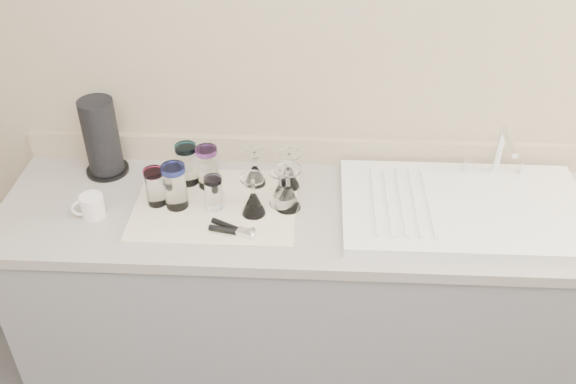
# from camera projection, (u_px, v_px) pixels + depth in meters

# --- Properties ---
(room_envelope) EXTENTS (3.54, 3.50, 2.52)m
(room_envelope) POSITION_uv_depth(u_px,v_px,m) (276.00, 367.00, 0.83)
(room_envelope) COLOR #4F4F54
(room_envelope) RESTS_ON ground
(counter_unit) EXTENTS (2.06, 0.62, 0.90)m
(counter_unit) POSITION_uv_depth(u_px,v_px,m) (299.00, 301.00, 2.45)
(counter_unit) COLOR slate
(counter_unit) RESTS_ON ground
(sink_unit) EXTENTS (0.82, 0.50, 0.22)m
(sink_unit) POSITION_uv_depth(u_px,v_px,m) (465.00, 207.00, 2.15)
(sink_unit) COLOR white
(sink_unit) RESTS_ON counter_unit
(dish_towel) EXTENTS (0.55, 0.42, 0.01)m
(dish_towel) POSITION_uv_depth(u_px,v_px,m) (216.00, 205.00, 2.19)
(dish_towel) COLOR white
(dish_towel) RESTS_ON counter_unit
(tumbler_cyan) EXTENTS (0.08, 0.08, 0.15)m
(tumbler_cyan) POSITION_uv_depth(u_px,v_px,m) (187.00, 164.00, 2.25)
(tumbler_cyan) COLOR white
(tumbler_cyan) RESTS_ON dish_towel
(tumbler_purple) EXTENTS (0.08, 0.08, 0.15)m
(tumbler_purple) POSITION_uv_depth(u_px,v_px,m) (207.00, 167.00, 2.23)
(tumbler_purple) COLOR white
(tumbler_purple) RESTS_ON dish_towel
(tumbler_magenta) EXTENTS (0.07, 0.07, 0.14)m
(tumbler_magenta) POSITION_uv_depth(u_px,v_px,m) (155.00, 187.00, 2.15)
(tumbler_magenta) COLOR white
(tumbler_magenta) RESTS_ON dish_towel
(tumbler_blue) EXTENTS (0.08, 0.08, 0.16)m
(tumbler_blue) POSITION_uv_depth(u_px,v_px,m) (175.00, 186.00, 2.13)
(tumbler_blue) COLOR white
(tumbler_blue) RESTS_ON dish_towel
(tumbler_lavender) EXTENTS (0.06, 0.06, 0.12)m
(tumbler_lavender) POSITION_uv_depth(u_px,v_px,m) (214.00, 193.00, 2.14)
(tumbler_lavender) COLOR white
(tumbler_lavender) RESTS_ON dish_towel
(goblet_back_left) EXTENTS (0.08, 0.08, 0.13)m
(goblet_back_left) POSITION_uv_depth(u_px,v_px,m) (255.00, 173.00, 2.26)
(goblet_back_left) COLOR white
(goblet_back_left) RESTS_ON dish_towel
(goblet_back_right) EXTENTS (0.08, 0.08, 0.14)m
(goblet_back_right) POSITION_uv_depth(u_px,v_px,m) (289.00, 175.00, 2.25)
(goblet_back_right) COLOR white
(goblet_back_right) RESTS_ON dish_towel
(goblet_front_left) EXTENTS (0.08, 0.08, 0.15)m
(goblet_front_left) POSITION_uv_depth(u_px,v_px,m) (253.00, 201.00, 2.12)
(goblet_front_left) COLOR white
(goblet_front_left) RESTS_ON dish_towel
(goblet_front_right) EXTENTS (0.09, 0.09, 0.16)m
(goblet_front_right) POSITION_uv_depth(u_px,v_px,m) (288.00, 194.00, 2.14)
(goblet_front_right) COLOR white
(goblet_front_right) RESTS_ON dish_towel
(goblet_extra) EXTENTS (0.07, 0.07, 0.13)m
(goblet_extra) POSITION_uv_depth(u_px,v_px,m) (280.00, 193.00, 2.16)
(goblet_extra) COLOR white
(goblet_extra) RESTS_ON dish_towel
(can_opener) EXTENTS (0.16, 0.10, 0.02)m
(can_opener) POSITION_uv_depth(u_px,v_px,m) (233.00, 230.00, 2.06)
(can_opener) COLOR silver
(can_opener) RESTS_ON dish_towel
(white_mug) EXTENTS (0.12, 0.10, 0.08)m
(white_mug) POSITION_uv_depth(u_px,v_px,m) (92.00, 206.00, 2.13)
(white_mug) COLOR white
(white_mug) RESTS_ON counter_unit
(paper_towel_roll) EXTENTS (0.15, 0.15, 0.29)m
(paper_towel_roll) POSITION_uv_depth(u_px,v_px,m) (102.00, 138.00, 2.28)
(paper_towel_roll) COLOR black
(paper_towel_roll) RESTS_ON counter_unit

